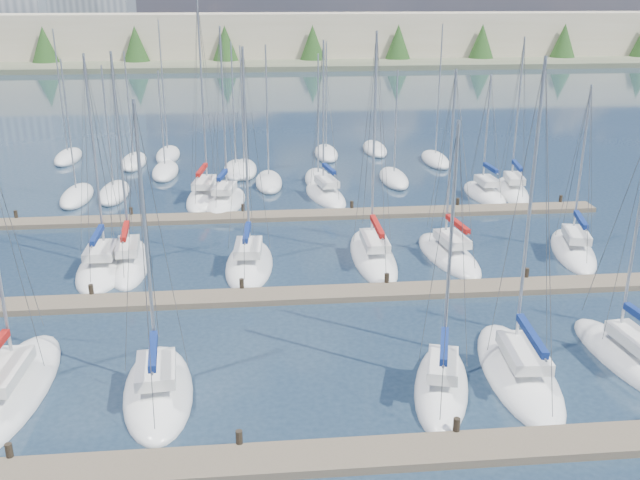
{
  "coord_description": "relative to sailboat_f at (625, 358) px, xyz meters",
  "views": [
    {
      "loc": [
        -3.2,
        -18.94,
        15.93
      ],
      "look_at": [
        0.0,
        14.0,
        4.0
      ],
      "focal_mm": 40.0,
      "sensor_mm": 36.0,
      "label": 1
    }
  ],
  "objects": [
    {
      "name": "sailboat_l",
      "position": [
        -4.46,
        13.33,
        -0.01
      ],
      "size": [
        3.55,
        8.15,
        12.08
      ],
      "rotation": [
        0.0,
        0.0,
        0.13
      ],
      "color": "white",
      "rests_on": "ground"
    },
    {
      "name": "dock_far",
      "position": [
        -13.13,
        22.25,
        -0.03
      ],
      "size": [
        44.0,
        1.93,
        1.1
      ],
      "color": "#6B5E4C",
      "rests_on": "ground"
    },
    {
      "name": "ground",
      "position": [
        -13.13,
        52.24,
        -0.18
      ],
      "size": [
        400.0,
        400.0,
        0.0
      ],
      "primitive_type": "plane",
      "color": "#243649",
      "rests_on": "ground"
    },
    {
      "name": "sailboat_m",
      "position": [
        3.52,
        13.34,
        -0.01
      ],
      "size": [
        4.18,
        8.17,
        11.1
      ],
      "rotation": [
        0.0,
        0.0,
        -0.24
      ],
      "color": "white",
      "rests_on": "ground"
    },
    {
      "name": "dock_near",
      "position": [
        -13.13,
        -5.75,
        -0.03
      ],
      "size": [
        44.0,
        1.93,
        1.1
      ],
      "color": "#6B5E4C",
      "rests_on": "ground"
    },
    {
      "name": "dock_mid",
      "position": [
        -13.13,
        8.25,
        -0.03
      ],
      "size": [
        44.0,
        1.93,
        1.1
      ],
      "color": "#6B5E4C",
      "rests_on": "ground"
    },
    {
      "name": "sailboat_e",
      "position": [
        -5.2,
        -0.73,
        -0.0
      ],
      "size": [
        3.55,
        9.14,
        14.11
      ],
      "rotation": [
        0.0,
        0.0,
        -0.08
      ],
      "color": "white",
      "rests_on": "ground"
    },
    {
      "name": "sailboat_k",
      "position": [
        -9.14,
        13.55,
        0.0
      ],
      "size": [
        2.64,
        9.45,
        14.2
      ],
      "rotation": [
        0.0,
        0.0,
        -0.01
      ],
      "color": "white",
      "rests_on": "ground"
    },
    {
      "name": "sailboat_f",
      "position": [
        0.0,
        0.0,
        0.0
      ],
      "size": [
        2.91,
        8.03,
        11.45
      ],
      "rotation": [
        0.0,
        0.0,
        0.09
      ],
      "color": "white",
      "rests_on": "ground"
    },
    {
      "name": "sailboat_c",
      "position": [
        -20.5,
        -0.74,
        -0.0
      ],
      "size": [
        3.52,
        7.79,
        12.74
      ],
      "rotation": [
        0.0,
        0.0,
        0.09
      ],
      "color": "white",
      "rests_on": "ground"
    },
    {
      "name": "sailboat_n",
      "position": [
        -20.07,
        28.04,
        0.01
      ],
      "size": [
        3.75,
        9.07,
        15.7
      ],
      "rotation": [
        0.0,
        0.0,
        -0.13
      ],
      "color": "white",
      "rests_on": "ground"
    },
    {
      "name": "sailboat_d",
      "position": [
        -8.8,
        -1.51,
        0.01
      ],
      "size": [
        4.11,
        7.45,
        11.91
      ],
      "rotation": [
        0.0,
        0.0,
        -0.28
      ],
      "color": "white",
      "rests_on": "ground"
    },
    {
      "name": "sailboat_r",
      "position": [
        4.46,
        26.89,
        0.01
      ],
      "size": [
        3.44,
        8.05,
        12.9
      ],
      "rotation": [
        0.0,
        0.0,
        -0.15
      ],
      "color": "white",
      "rests_on": "ground"
    },
    {
      "name": "sailboat_o",
      "position": [
        -18.45,
        26.1,
        0.01
      ],
      "size": [
        3.89,
        7.69,
        13.85
      ],
      "rotation": [
        0.0,
        0.0,
        -0.17
      ],
      "color": "white",
      "rests_on": "ground"
    },
    {
      "name": "distant_boats",
      "position": [
        -17.47,
        36.0,
        0.11
      ],
      "size": [
        36.93,
        20.75,
        13.3
      ],
      "color": "#9EA0A5",
      "rests_on": "ground"
    },
    {
      "name": "sailboat_b",
      "position": [
        -26.6,
        -0.16,
        -0.01
      ],
      "size": [
        3.48,
        9.94,
        13.33
      ],
      "rotation": [
        0.0,
        0.0,
        -0.05
      ],
      "color": "white",
      "rests_on": "ground"
    },
    {
      "name": "shoreline",
      "position": [
        -26.42,
        142.01,
        7.26
      ],
      "size": [
        400.0,
        60.0,
        38.0
      ],
      "color": "#666B51",
      "rests_on": "ground"
    },
    {
      "name": "sailboat_h",
      "position": [
        -25.26,
        13.35,
        -0.01
      ],
      "size": [
        3.02,
        7.81,
        13.14
      ],
      "rotation": [
        0.0,
        0.0,
        0.01
      ],
      "color": "white",
      "rests_on": "ground"
    },
    {
      "name": "sailboat_q",
      "position": [
        1.96,
        26.24,
        -0.01
      ],
      "size": [
        2.79,
        6.93,
        10.22
      ],
      "rotation": [
        0.0,
        0.0,
        0.06
      ],
      "color": "white",
      "rests_on": "ground"
    },
    {
      "name": "sailboat_p",
      "position": [
        -10.65,
        27.23,
        0.0
      ],
      "size": [
        3.79,
        7.75,
        12.75
      ],
      "rotation": [
        0.0,
        0.0,
        0.18
      ],
      "color": "white",
      "rests_on": "ground"
    },
    {
      "name": "sailboat_i",
      "position": [
        -23.85,
        13.91,
        0.01
      ],
      "size": [
        2.92,
        8.16,
        13.19
      ],
      "rotation": [
        0.0,
        0.0,
        0.08
      ],
      "color": "white",
      "rests_on": "ground"
    },
    {
      "name": "sailboat_j",
      "position": [
        -16.72,
        13.02,
        -0.0
      ],
      "size": [
        3.32,
        8.16,
        13.45
      ],
      "rotation": [
        0.0,
        0.0,
        -0.07
      ],
      "color": "white",
      "rests_on": "ground"
    }
  ]
}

